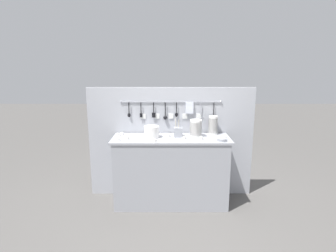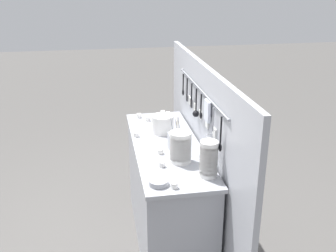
{
  "view_description": "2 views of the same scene",
  "coord_description": "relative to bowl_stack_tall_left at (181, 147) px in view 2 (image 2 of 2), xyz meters",
  "views": [
    {
      "loc": [
        -0.04,
        -3.64,
        1.93
      ],
      "look_at": [
        -0.05,
        -0.03,
        1.12
      ],
      "focal_mm": 30.0,
      "sensor_mm": 36.0,
      "label": 1
    },
    {
      "loc": [
        2.92,
        -0.5,
        2.26
      ],
      "look_at": [
        -0.02,
        0.02,
        1.11
      ],
      "focal_mm": 42.0,
      "sensor_mm": 36.0,
      "label": 2
    }
  ],
  "objects": [
    {
      "name": "ground_plane",
      "position": [
        -0.33,
        -0.05,
        -1.07
      ],
      "size": [
        20.0,
        20.0,
        0.0
      ],
      "primitive_type": "plane",
      "color": "#514F4C"
    },
    {
      "name": "counter",
      "position": [
        -0.33,
        -0.05,
        -0.59
      ],
      "size": [
        1.58,
        0.54,
        0.95
      ],
      "color": "#9EA0A8",
      "rests_on": "ground"
    },
    {
      "name": "back_wall",
      "position": [
        -0.33,
        0.26,
        -0.27
      ],
      "size": [
        2.38,
        0.11,
        1.6
      ],
      "color": "#A8AAB2",
      "rests_on": "ground"
    },
    {
      "name": "bowl_stack_tall_left",
      "position": [
        0.0,
        0.0,
        0.0
      ],
      "size": [
        0.16,
        0.16,
        0.24
      ],
      "color": "white",
      "rests_on": "counter"
    },
    {
      "name": "bowl_stack_short_front",
      "position": [
        0.26,
        0.14,
        0.01
      ],
      "size": [
        0.13,
        0.13,
        0.26
      ],
      "color": "white",
      "rests_on": "counter"
    },
    {
      "name": "plate_stack",
      "position": [
        -0.6,
        -0.04,
        -0.04
      ],
      "size": [
        0.2,
        0.2,
        0.16
      ],
      "color": "white",
      "rests_on": "counter"
    },
    {
      "name": "steel_mixing_bowl",
      "position": [
        0.32,
        -0.21,
        -0.1
      ],
      "size": [
        0.13,
        0.13,
        0.04
      ],
      "color": "#93969E",
      "rests_on": "counter"
    },
    {
      "name": "cutlery_caddy",
      "position": [
        -0.24,
        0.01,
        -0.05
      ],
      "size": [
        0.11,
        0.11,
        0.28
      ],
      "color": "#93969E",
      "rests_on": "counter"
    },
    {
      "name": "cup_centre",
      "position": [
        -1.02,
        -0.2,
        -0.1
      ],
      "size": [
        0.04,
        0.04,
        0.04
      ],
      "color": "white",
      "rests_on": "counter"
    },
    {
      "name": "cup_edge_near",
      "position": [
        0.06,
        -0.15,
        -0.1
      ],
      "size": [
        0.04,
        0.04,
        0.04
      ],
      "color": "white",
      "rests_on": "counter"
    },
    {
      "name": "cup_back_right",
      "position": [
        -1.06,
        0.04,
        -0.1
      ],
      "size": [
        0.04,
        0.04,
        0.04
      ],
      "color": "white",
      "rests_on": "counter"
    },
    {
      "name": "cup_by_caddy",
      "position": [
        -0.16,
        -0.12,
        -0.1
      ],
      "size": [
        0.04,
        0.04,
        0.04
      ],
      "color": "white",
      "rests_on": "counter"
    },
    {
      "name": "cup_front_right",
      "position": [
        -0.54,
        -0.28,
        -0.1
      ],
      "size": [
        0.04,
        0.04,
        0.04
      ],
      "color": "white",
      "rests_on": "counter"
    },
    {
      "name": "cup_front_left",
      "position": [
        -0.37,
        -0.01,
        -0.1
      ],
      "size": [
        0.04,
        0.04,
        0.04
      ],
      "color": "white",
      "rests_on": "counter"
    },
    {
      "name": "cup_beside_plates",
      "position": [
        -1.02,
        0.09,
        -0.1
      ],
      "size": [
        0.04,
        0.04,
        0.04
      ],
      "color": "white",
      "rests_on": "counter"
    },
    {
      "name": "cup_back_left",
      "position": [
        -0.91,
        -0.13,
        -0.1
      ],
      "size": [
        0.04,
        0.04,
        0.04
      ],
      "color": "white",
      "rests_on": "counter"
    },
    {
      "name": "cup_mid_row",
      "position": [
        0.38,
        -0.12,
        -0.1
      ],
      "size": [
        0.04,
        0.04,
        0.04
      ],
      "color": "white",
      "rests_on": "counter"
    }
  ]
}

